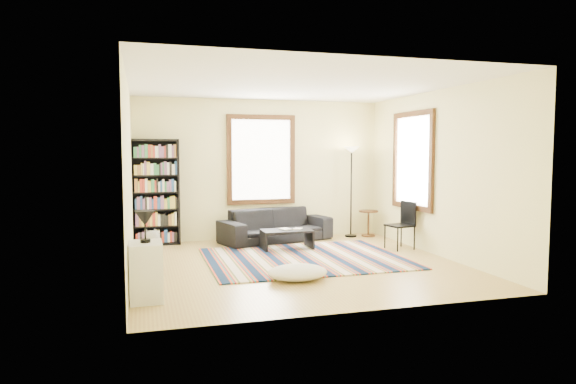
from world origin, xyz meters
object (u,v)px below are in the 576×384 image
object	(u,v)px
bookshelf	(155,192)
floor_cushion	(298,272)
floor_lamp	(351,192)
white_cabinet	(146,272)
coffee_table	(287,240)
sofa	(276,225)
side_table	(368,223)
dog	(148,249)
folding_chair	(400,226)

from	to	relation	value
bookshelf	floor_cushion	bearing A→B (deg)	-61.16
floor_cushion	floor_lamp	distance (m)	3.85
bookshelf	white_cabinet	size ratio (longest dim) A/B	2.86
bookshelf	floor_cushion	size ratio (longest dim) A/B	2.37
coffee_table	floor_lamp	distance (m)	2.07
sofa	floor_cushion	world-z (taller)	sofa
sofa	coffee_table	bearing A→B (deg)	-107.40
white_cabinet	floor_cushion	bearing A→B (deg)	11.84
coffee_table	side_table	size ratio (longest dim) A/B	1.67
side_table	dog	size ratio (longest dim) A/B	0.89
floor_cushion	dog	xyz separation A→B (m)	(-1.98, 1.24, 0.20)
bookshelf	white_cabinet	xyz separation A→B (m)	(-0.21, -3.72, -0.65)
floor_cushion	floor_lamp	world-z (taller)	floor_lamp
side_table	folding_chair	size ratio (longest dim) A/B	0.63
floor_cushion	dog	world-z (taller)	dog
dog	white_cabinet	bearing A→B (deg)	-107.48
bookshelf	floor_lamp	xyz separation A→B (m)	(3.92, -0.17, -0.07)
white_cabinet	floor_lamp	bearing A→B (deg)	40.30
dog	coffee_table	bearing A→B (deg)	4.32
coffee_table	bookshelf	bearing A→B (deg)	153.12
bookshelf	white_cabinet	world-z (taller)	bookshelf
floor_lamp	folding_chair	xyz separation A→B (m)	(0.32, -1.49, -0.50)
sofa	dog	xyz separation A→B (m)	(-2.45, -1.78, -0.02)
side_table	white_cabinet	xyz separation A→B (m)	(-4.50, -3.50, 0.08)
sofa	dog	bearing A→B (deg)	-160.02
coffee_table	folding_chair	xyz separation A→B (m)	(1.98, -0.52, 0.25)
folding_chair	dog	world-z (taller)	folding_chair
coffee_table	white_cabinet	world-z (taller)	white_cabinet
sofa	floor_lamp	bearing A→B (deg)	-12.48
coffee_table	side_table	xyz separation A→B (m)	(2.03, 0.92, 0.09)
floor_cushion	folding_chair	bearing A→B (deg)	33.66
sofa	side_table	size ratio (longest dim) A/B	4.05
bookshelf	side_table	size ratio (longest dim) A/B	3.70
floor_cushion	folding_chair	world-z (taller)	folding_chair
floor_lamp	side_table	distance (m)	0.76
floor_lamp	white_cabinet	xyz separation A→B (m)	(-4.13, -3.55, -0.58)
sofa	bookshelf	bearing A→B (deg)	157.27
white_cabinet	dog	world-z (taller)	white_cabinet
side_table	floor_cushion	bearing A→B (deg)	-129.05
bookshelf	folding_chair	size ratio (longest dim) A/B	2.33
coffee_table	floor_lamp	size ratio (longest dim) A/B	0.48
bookshelf	folding_chair	bearing A→B (deg)	-21.42
floor_lamp	folding_chair	size ratio (longest dim) A/B	2.16
sofa	white_cabinet	distance (m)	4.25
dog	floor_lamp	bearing A→B (deg)	8.60
bookshelf	dog	world-z (taller)	bookshelf
coffee_table	floor_lamp	world-z (taller)	floor_lamp
floor_cushion	side_table	world-z (taller)	side_table
white_cabinet	coffee_table	bearing A→B (deg)	45.82
side_table	folding_chair	world-z (taller)	folding_chair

